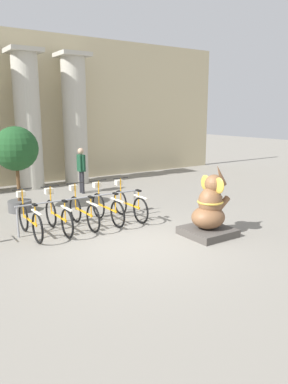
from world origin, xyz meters
TOP-DOWN VIEW (x-y plane):
  - ground_plane at (0.00, 0.00)m, footprint 60.00×60.00m
  - building_facade at (0.00, 8.60)m, footprint 20.00×0.20m
  - column_middle at (0.00, 7.60)m, footprint 1.20×1.20m
  - column_right at (1.90, 7.60)m, footprint 1.20×1.20m
  - bike_rack at (-0.48, 1.95)m, footprint 3.36×0.05m
  - bicycle_0 at (-1.86, 1.86)m, footprint 0.48×1.78m
  - bicycle_1 at (-1.17, 1.82)m, footprint 0.48×1.78m
  - bicycle_2 at (-0.48, 1.86)m, footprint 0.48×1.78m
  - bicycle_3 at (0.21, 1.86)m, footprint 0.48×1.78m
  - bicycle_4 at (0.90, 1.84)m, footprint 0.48×1.78m
  - elephant_statue at (1.73, -0.44)m, footprint 1.09×1.09m
  - person_pedestrian at (1.22, 5.63)m, footprint 0.22×0.47m
  - potted_tree at (-1.40, 4.31)m, footprint 1.28×1.28m

SIDE VIEW (x-z plane):
  - ground_plane at x=0.00m, z-range 0.00..0.00m
  - bicycle_0 at x=-1.86m, z-range -0.12..0.97m
  - bicycle_1 at x=-1.17m, z-range -0.12..0.97m
  - bicycle_2 at x=-0.48m, z-range -0.12..0.97m
  - bicycle_3 at x=0.21m, z-range -0.12..0.97m
  - bicycle_4 at x=0.90m, z-range -0.12..0.97m
  - elephant_statue at x=1.73m, z-range -0.28..1.44m
  - bike_rack at x=-0.48m, z-range 0.21..0.98m
  - person_pedestrian at x=1.22m, z-range 0.16..1.80m
  - potted_tree at x=-1.40m, z-range 0.49..3.01m
  - column_middle at x=0.00m, z-range 0.04..5.20m
  - column_right at x=1.90m, z-range 0.04..5.20m
  - building_facade at x=0.00m, z-range 0.00..6.00m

